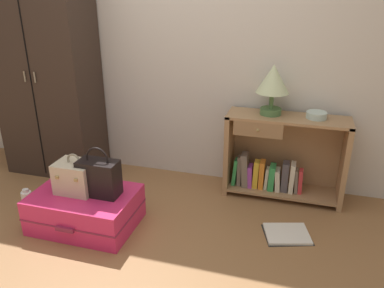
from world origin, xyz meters
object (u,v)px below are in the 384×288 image
Objects in this scene: bookshelf at (280,159)px; bowl at (317,115)px; bottle at (28,202)px; train_case at (76,177)px; handbag at (99,177)px; wardrobe at (47,71)px; suitcase_large at (86,209)px; table_lamp at (273,82)px; open_book_on_floor at (287,234)px.

bowl reaches higher than bookshelf.
bookshelf reaches higher than bottle.
bowl is at bearing 27.70° from train_case.
wardrobe is at bearing 139.09° from handbag.
bottle is (-0.53, 0.01, -0.04)m from suitcase_large.
handbag is at bearing -144.88° from bookshelf.
table_lamp is at bearing 173.82° from bookshelf.
bookshelf is 3.22× the size of train_case.
handbag is (0.13, 0.02, 0.27)m from suitcase_large.
suitcase_large is at bearing -168.81° from open_book_on_floor.
bottle is 0.54× the size of open_book_on_floor.
open_book_on_floor is at bearing -77.74° from bookshelf.
open_book_on_floor is at bearing 7.89° from bottle.
open_book_on_floor is (0.13, -0.58, -0.32)m from bookshelf.
table_lamp is 0.43m from bowl.
train_case is at bearing 0.48° from bottle.
wardrobe reaches higher than train_case.
bottle is at bearing -172.11° from open_book_on_floor.
table_lamp is 1.02× the size of open_book_on_floor.
suitcase_large reaches higher than bottle.
wardrobe is 2.19m from bookshelf.
bowl reaches higher than bottle.
train_case is 0.76× the size of open_book_on_floor.
table_lamp is 1.16m from open_book_on_floor.
bowl is at bearing 2.07° from wardrobe.
handbag is (-1.46, -0.86, -0.33)m from bowl.
wardrobe reaches higher than suitcase_large.
wardrobe reaches higher than handbag.
train_case is at bearing 164.05° from suitcase_large.
train_case is at bearing -148.54° from bookshelf.
bottle is (-1.76, -0.87, -0.88)m from table_lamp.
handbag is at bearing -168.71° from open_book_on_floor.
handbag is at bearing 0.80° from bottle.
wardrobe is at bearing -177.93° from bookshelf.
table_lamp is at bearing 35.72° from suitcase_large.
open_book_on_floor is (-0.12, -0.59, -0.73)m from bowl.
wardrobe is 2.36m from bowl.
wardrobe is 1.19m from bottle.
wardrobe is at bearing 167.17° from open_book_on_floor.
train_case is 0.19m from handbag.
suitcase_large is 2.50× the size of train_case.
train_case reaches higher than bottle.
bowl is 0.40× the size of open_book_on_floor.
bowl is (0.36, -0.00, -0.24)m from table_lamp.
suitcase_large is 0.26m from train_case.
bookshelf reaches higher than open_book_on_floor.
handbag is at bearing -141.97° from table_lamp.
bowl is at bearing 30.52° from handbag.
bowl is (2.35, 0.09, -0.22)m from wardrobe.
train_case is 1.59m from open_book_on_floor.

